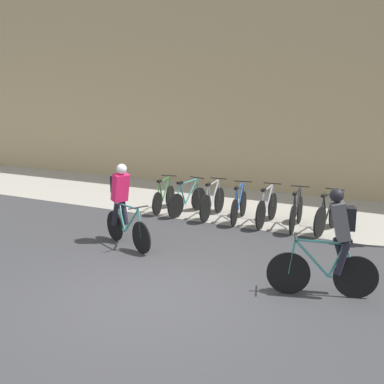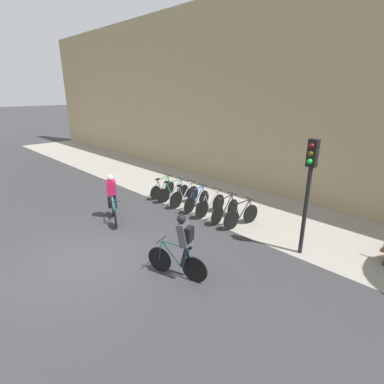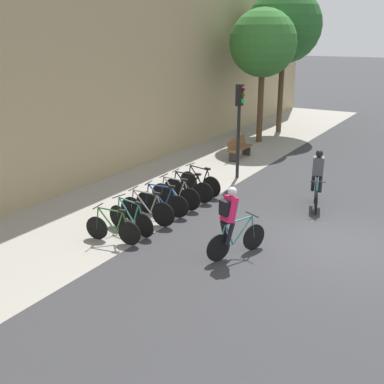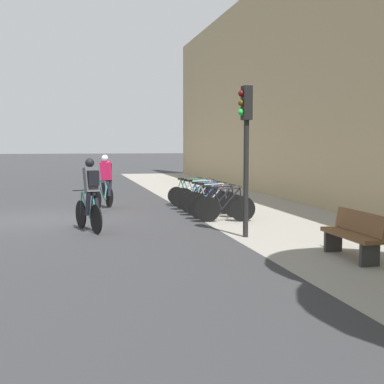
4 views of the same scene
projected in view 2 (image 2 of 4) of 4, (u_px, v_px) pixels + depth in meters
name	position (u px, v px, depth m)	size (l,w,h in m)	color
ground	(86.00, 260.00, 8.68)	(200.00, 200.00, 0.00)	#333335
kerb_strip	(232.00, 202.00, 13.13)	(44.00, 4.50, 0.01)	gray
building_facade	(272.00, 95.00, 13.38)	(44.00, 0.60, 8.94)	tan
cyclist_pink	(112.00, 196.00, 11.10)	(1.63, 0.80, 1.78)	black
cyclist_grey	(182.00, 246.00, 7.54)	(1.69, 0.66, 1.79)	black
parked_bike_0	(162.00, 188.00, 13.77)	(0.46, 1.58, 0.95)	black
parked_bike_1	(173.00, 192.00, 13.26)	(0.46, 1.66, 0.96)	black
parked_bike_2	(185.00, 196.00, 12.75)	(0.46, 1.75, 0.99)	black
parked_bike_3	(197.00, 200.00, 12.24)	(0.46, 1.68, 0.97)	black
parked_bike_4	(210.00, 205.00, 11.73)	(0.46, 1.71, 0.99)	black
parked_bike_5	(225.00, 210.00, 11.22)	(0.46, 1.73, 0.97)	black
parked_bike_6	(241.00, 216.00, 10.72)	(0.46, 1.66, 0.99)	black
traffic_light_pole	(309.00, 177.00, 8.30)	(0.26, 0.30, 3.43)	black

